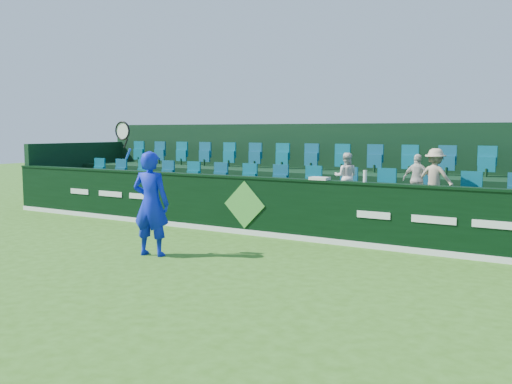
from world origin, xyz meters
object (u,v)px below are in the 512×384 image
Objects in this scene: towel at (320,178)px; spectator_middle at (417,180)px; tennis_player at (151,203)px; spectator_left at (346,177)px; drinks_bottle at (365,176)px; spectator_right at (435,178)px.

spectator_middle is at bearing 32.06° from towel.
spectator_left is at bearing 59.86° from tennis_player.
drinks_bottle reaches higher than towel.
towel is at bearing 32.64° from spectator_right.
tennis_player is 10.78× the size of drinks_bottle.
spectator_middle is 2.75× the size of towel.
spectator_middle is at bearing 45.31° from tennis_player.
spectator_right is 1.59m from drinks_bottle.
spectator_left is 1.43m from drinks_bottle.
spectator_left is 4.47× the size of drinks_bottle.
spectator_left is 1.13m from towel.
tennis_player is at bearing 39.93° from spectator_left.
spectator_middle is (1.64, 0.00, 0.00)m from spectator_left.
spectator_middle is at bearing 160.07° from spectator_left.
spectator_left is 2.74× the size of towel.
spectator_middle is at bearing 55.64° from drinks_bottle.
drinks_bottle is at bearing 59.53° from spectator_middle.
towel is at bearing 35.95° from spectator_middle.
spectator_left reaches higher than towel.
towel is (-2.16, -1.12, -0.03)m from spectator_right.
towel is 1.03m from drinks_bottle.
tennis_player is 5.67m from spectator_middle.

